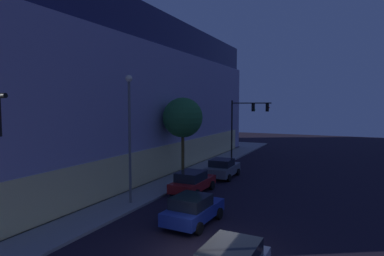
{
  "coord_description": "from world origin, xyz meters",
  "views": [
    {
      "loc": [
        -12.21,
        -5.3,
        6.41
      ],
      "look_at": [
        5.15,
        2.96,
        5.02
      ],
      "focal_mm": 30.27,
      "sensor_mm": 36.0,
      "label": 1
    }
  ],
  "objects_px": {
    "street_lamp_sidewalk": "(129,123)",
    "car_blue": "(193,209)",
    "modern_building": "(65,98)",
    "traffic_light_far_corner": "(246,117)",
    "sidewalk_tree": "(183,118)",
    "car_grey": "(223,168)",
    "car_red": "(192,182)"
  },
  "relations": [
    {
      "from": "street_lamp_sidewalk",
      "to": "car_blue",
      "type": "relative_size",
      "value": 1.97
    },
    {
      "from": "street_lamp_sidewalk",
      "to": "car_blue",
      "type": "xyz_separation_m",
      "value": [
        -1.26,
        -5.02,
        -4.42
      ]
    },
    {
      "from": "modern_building",
      "to": "traffic_light_far_corner",
      "type": "bearing_deg",
      "value": -60.69
    },
    {
      "from": "sidewalk_tree",
      "to": "car_grey",
      "type": "height_order",
      "value": "sidewalk_tree"
    },
    {
      "from": "traffic_light_far_corner",
      "to": "car_red",
      "type": "bearing_deg",
      "value": -178.29
    },
    {
      "from": "modern_building",
      "to": "street_lamp_sidewalk",
      "type": "xyz_separation_m",
      "value": [
        -9.68,
        -15.71,
        -1.94
      ]
    },
    {
      "from": "car_blue",
      "to": "car_red",
      "type": "height_order",
      "value": "car_red"
    },
    {
      "from": "car_blue",
      "to": "car_red",
      "type": "bearing_deg",
      "value": 25.66
    },
    {
      "from": "car_red",
      "to": "traffic_light_far_corner",
      "type": "bearing_deg",
      "value": 1.71
    },
    {
      "from": "sidewalk_tree",
      "to": "car_grey",
      "type": "distance_m",
      "value": 5.68
    },
    {
      "from": "traffic_light_far_corner",
      "to": "car_red",
      "type": "relative_size",
      "value": 1.54
    },
    {
      "from": "street_lamp_sidewalk",
      "to": "car_red",
      "type": "xyz_separation_m",
      "value": [
        4.25,
        -2.37,
        -4.41
      ]
    },
    {
      "from": "modern_building",
      "to": "car_blue",
      "type": "relative_size",
      "value": 9.75
    },
    {
      "from": "modern_building",
      "to": "car_blue",
      "type": "bearing_deg",
      "value": -117.84
    },
    {
      "from": "traffic_light_far_corner",
      "to": "street_lamp_sidewalk",
      "type": "height_order",
      "value": "street_lamp_sidewalk"
    },
    {
      "from": "modern_building",
      "to": "street_lamp_sidewalk",
      "type": "bearing_deg",
      "value": -121.65
    },
    {
      "from": "car_grey",
      "to": "modern_building",
      "type": "bearing_deg",
      "value": 90.72
    },
    {
      "from": "sidewalk_tree",
      "to": "traffic_light_far_corner",
      "type": "bearing_deg",
      "value": -10.79
    },
    {
      "from": "modern_building",
      "to": "car_red",
      "type": "bearing_deg",
      "value": -106.72
    },
    {
      "from": "sidewalk_tree",
      "to": "street_lamp_sidewalk",
      "type": "bearing_deg",
      "value": -177.83
    },
    {
      "from": "sidewalk_tree",
      "to": "car_red",
      "type": "relative_size",
      "value": 1.57
    },
    {
      "from": "car_red",
      "to": "car_grey",
      "type": "height_order",
      "value": "car_grey"
    },
    {
      "from": "traffic_light_far_corner",
      "to": "street_lamp_sidewalk",
      "type": "xyz_separation_m",
      "value": [
        -19.57,
        1.91,
        0.25
      ]
    },
    {
      "from": "street_lamp_sidewalk",
      "to": "traffic_light_far_corner",
      "type": "bearing_deg",
      "value": -5.58
    },
    {
      "from": "sidewalk_tree",
      "to": "car_blue",
      "type": "relative_size",
      "value": 1.67
    },
    {
      "from": "modern_building",
      "to": "car_red",
      "type": "height_order",
      "value": "modern_building"
    },
    {
      "from": "car_red",
      "to": "car_grey",
      "type": "xyz_separation_m",
      "value": [
        5.66,
        -0.26,
        0.01
      ]
    },
    {
      "from": "modern_building",
      "to": "car_red",
      "type": "distance_m",
      "value": 19.91
    },
    {
      "from": "sidewalk_tree",
      "to": "car_grey",
      "type": "bearing_deg",
      "value": -56.33
    },
    {
      "from": "modern_building",
      "to": "car_blue",
      "type": "distance_m",
      "value": 24.28
    },
    {
      "from": "sidewalk_tree",
      "to": "car_red",
      "type": "height_order",
      "value": "sidewalk_tree"
    },
    {
      "from": "modern_building",
      "to": "traffic_light_far_corner",
      "type": "distance_m",
      "value": 20.32
    }
  ]
}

